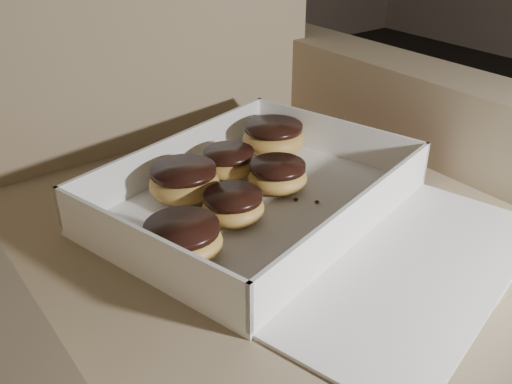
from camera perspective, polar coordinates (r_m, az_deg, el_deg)
The scene contains 12 objects.
armchair at distance 0.96m, azimuth -4.04°, elevation -6.88°, with size 0.93×0.78×0.97m.
bakery_box at distance 0.82m, azimuth 2.76°, elevation -1.71°, with size 0.56×0.62×0.07m.
donut_a at distance 0.72m, azimuth -7.37°, elevation -4.82°, with size 0.10×0.10×0.05m.
donut_b at distance 0.85m, azimuth -7.20°, elevation 1.02°, with size 0.10×0.10×0.05m.
donut_c at distance 0.91m, azimuth -2.74°, elevation 3.01°, with size 0.09×0.09×0.04m.
donut_d at distance 0.79m, azimuth -2.31°, elevation -1.41°, with size 0.09×0.09×0.04m.
donut_e at distance 0.87m, azimuth 2.19°, elevation 1.64°, with size 0.09×0.09×0.05m.
donut_f at distance 0.99m, azimuth 1.76°, elevation 5.46°, with size 0.11×0.11×0.05m.
crumb_a at distance 0.74m, azimuth -4.70°, elevation -5.68°, with size 0.01×0.01×0.00m, color black.
crumb_b at distance 0.85m, azimuth 6.13°, elevation -0.97°, with size 0.01×0.01×0.00m, color black.
crumb_c at distance 0.85m, azimuth 3.99°, elevation -0.73°, with size 0.01×0.01×0.00m, color black.
crumb_d at distance 0.74m, azimuth 3.95°, elevation -5.60°, with size 0.01×0.01×0.00m, color black.
Camera 1 is at (-0.97, -0.31, 0.86)m, focal length 40.00 mm.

